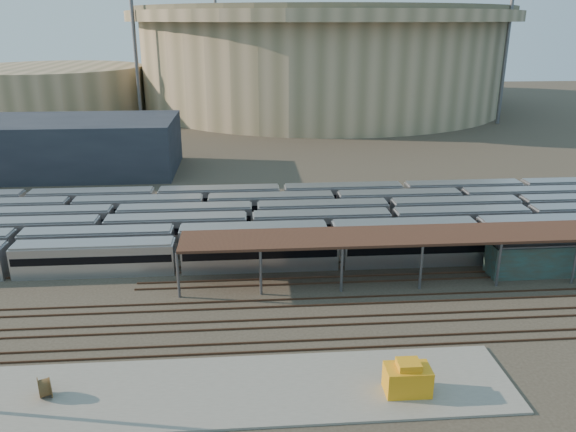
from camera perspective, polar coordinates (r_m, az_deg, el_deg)
The scene contains 14 objects.
ground at distance 58.98m, azimuth -3.27°, elevation -8.53°, with size 420.00×420.00×0.00m, color #383026.
apron at distance 46.38m, azimuth -9.30°, elevation -17.21°, with size 50.00×9.00×0.20m, color gray.
subway_trains at distance 75.20m, azimuth -3.78°, elevation -0.73°, with size 130.15×23.90×3.60m.
inspection_shed at distance 64.63m, azimuth 16.46°, elevation -1.92°, with size 60.30×6.00×5.30m.
empty_tracks at distance 54.56m, azimuth -3.15°, elevation -10.89°, with size 170.00×9.62×0.18m.
stadium at distance 194.19m, azimuth 3.32°, elevation 16.03°, with size 124.00×124.00×32.50m.
secondary_arena at distance 192.67m, azimuth -22.82°, elevation 11.74°, with size 56.00×56.00×14.00m, color tan.
service_building at distance 114.75m, azimuth -21.87°, elevation 6.62°, with size 42.00×20.00×10.00m, color #1E232D.
floodlight_0 at distance 164.93m, azimuth -15.27°, elevation 16.29°, with size 4.00×1.00×38.40m.
floodlight_2 at distance 167.92m, azimuth 21.32°, elevation 15.72°, with size 4.00×1.00×38.40m.
floodlight_3 at distance 212.48m, azimuth -7.25°, elevation 17.32°, with size 4.00×1.00×38.40m.
teal_boxcar at distance 71.08m, azimuth 25.73°, elevation -3.86°, with size 16.05×3.10×3.75m, color #205251.
cable_reel_west at distance 48.44m, azimuth -23.48°, elevation -15.70°, with size 1.60×1.60×0.89m, color brown.
yellow_equipment at distance 45.99m, azimuth 12.03°, elevation -15.95°, with size 3.48×2.18×2.18m, color orange.
Camera 1 is at (-0.69, -52.16, 27.52)m, focal length 35.00 mm.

